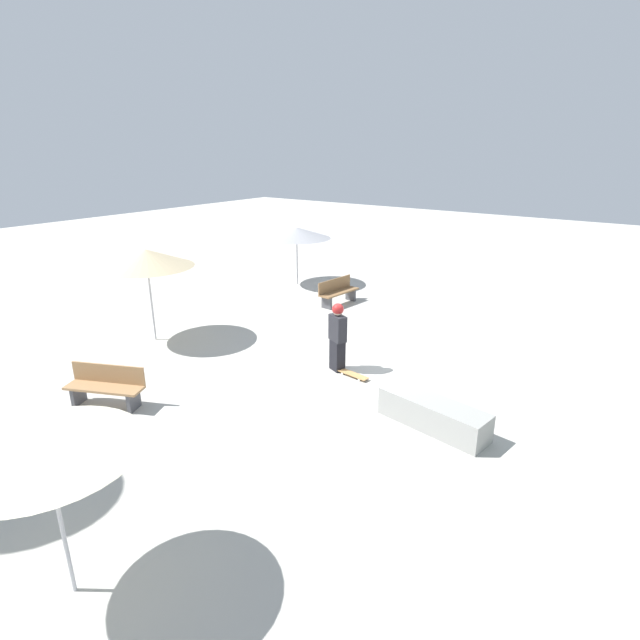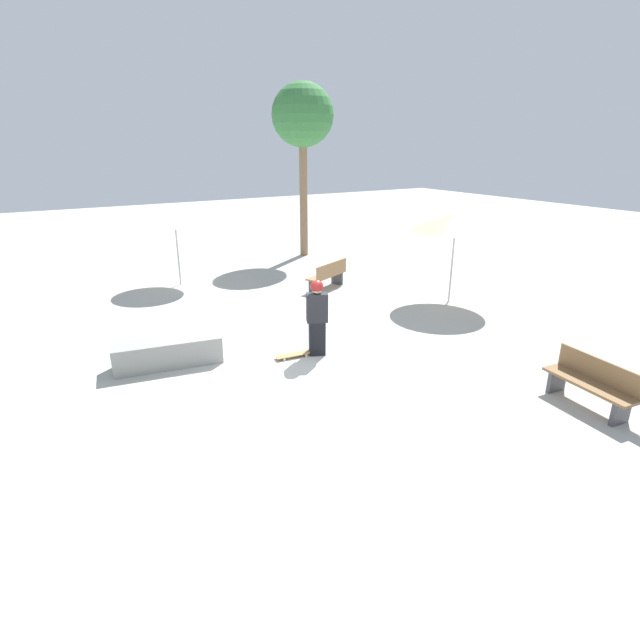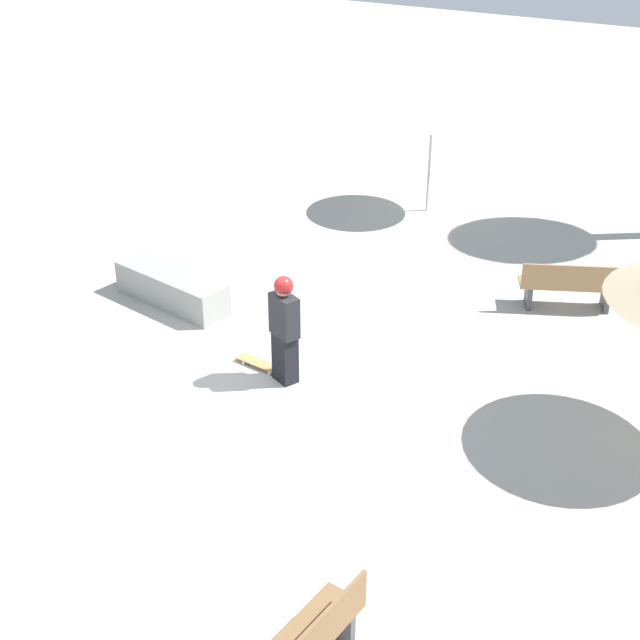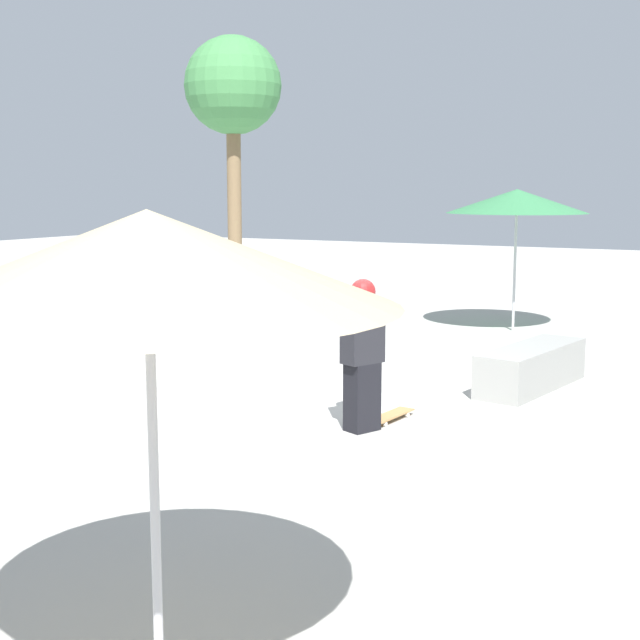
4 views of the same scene
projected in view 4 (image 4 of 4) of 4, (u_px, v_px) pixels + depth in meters
The scene contains 7 objects.
ground_plane at pixel (340, 414), 10.33m from camera, with size 60.00×60.00×0.00m, color #B2AFA8.
skater_main at pixel (363, 350), 9.51m from camera, with size 0.40×0.50×1.65m.
skateboard at pixel (390, 416), 10.02m from camera, with size 0.29×0.82×0.07m.
concrete_ledge at pixel (531, 367), 11.62m from camera, with size 0.97×2.21×0.55m.
shade_umbrella_tan at pixel (148, 259), 4.21m from camera, with size 2.43×2.43×2.50m.
shade_umbrella_green at pixel (517, 201), 16.00m from camera, with size 2.54×2.54×2.57m.
palm_tree_center_right at pixel (233, 91), 16.80m from camera, with size 1.84×1.84×5.43m.
Camera 4 is at (-4.49, 9.00, 2.61)m, focal length 50.00 mm.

